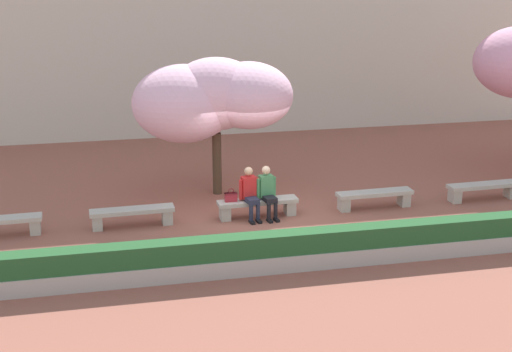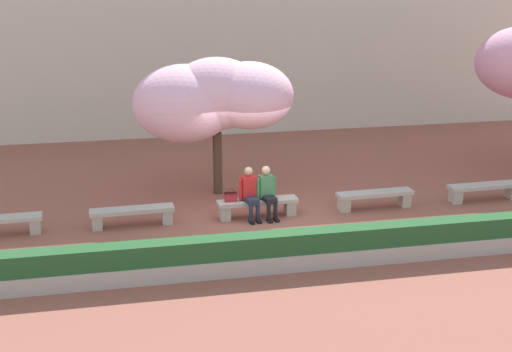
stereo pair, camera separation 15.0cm
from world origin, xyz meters
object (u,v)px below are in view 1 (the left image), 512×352
object	(u,v)px
stone_bench_near_east	(375,197)
cherry_tree_main	(212,98)
stone_bench_center	(258,205)
person_seated_right	(267,190)
stone_bench_near_west	(132,214)
person_seated_left	(250,191)
handbag	(231,196)
stone_bench_east_end	(484,189)

from	to	relation	value
stone_bench_near_east	cherry_tree_main	xyz separation A→B (m)	(-3.85, 2.03, 2.33)
stone_bench_center	person_seated_right	world-z (taller)	person_seated_right
stone_bench_near_west	cherry_tree_main	bearing A→B (deg)	41.46
person_seated_left	handbag	distance (m)	0.48
stone_bench_near_east	person_seated_left	world-z (taller)	person_seated_left
stone_bench_near_east	stone_bench_east_end	xyz separation A→B (m)	(3.07, 0.00, 0.00)
stone_bench_center	handbag	world-z (taller)	handbag
person_seated_left	stone_bench_near_west	bearing A→B (deg)	178.95
person_seated_right	handbag	size ratio (longest dim) A/B	3.81
stone_bench_east_end	person_seated_left	size ratio (longest dim) A/B	1.56
stone_bench_near_east	handbag	xyz separation A→B (m)	(-3.74, 0.01, 0.27)
stone_bench_center	stone_bench_east_end	xyz separation A→B (m)	(6.14, 0.00, 0.00)
stone_bench_center	person_seated_left	size ratio (longest dim) A/B	1.56
person_seated_left	person_seated_right	bearing A→B (deg)	0.01
stone_bench_center	person_seated_left	distance (m)	0.44
person_seated_right	cherry_tree_main	distance (m)	3.02
person_seated_left	person_seated_right	size ratio (longest dim) A/B	1.00
stone_bench_center	stone_bench_near_west	bearing A→B (deg)	180.00
stone_bench_east_end	person_seated_left	distance (m)	6.36
stone_bench_east_end	cherry_tree_main	distance (m)	7.57
stone_bench_center	stone_bench_east_end	distance (m)	6.14
handbag	cherry_tree_main	distance (m)	2.89
stone_bench_east_end	person_seated_right	bearing A→B (deg)	-179.49
stone_bench_east_end	stone_bench_near_east	bearing A→B (deg)	180.00
stone_bench_near_east	person_seated_right	distance (m)	2.86
stone_bench_near_west	handbag	world-z (taller)	handbag
person_seated_right	cherry_tree_main	bearing A→B (deg)	115.90
stone_bench_near_east	handbag	distance (m)	3.75
stone_bench_near_east	handbag	bearing A→B (deg)	179.84
stone_bench_near_west	stone_bench_near_east	bearing A→B (deg)	0.00
stone_bench_center	stone_bench_near_east	distance (m)	3.07
stone_bench_center	handbag	size ratio (longest dim) A/B	5.92
cherry_tree_main	stone_bench_near_west	bearing A→B (deg)	-138.54
stone_bench_near_west	person_seated_left	world-z (taller)	person_seated_left
person_seated_left	cherry_tree_main	world-z (taller)	cherry_tree_main
stone_bench_center	stone_bench_east_end	bearing A→B (deg)	0.00
stone_bench_near_east	person_seated_left	size ratio (longest dim) A/B	1.56
stone_bench_east_end	handbag	bearing A→B (deg)	179.91
stone_bench_center	stone_bench_east_end	size ratio (longest dim) A/B	1.00
stone_bench_center	person_seated_left	world-z (taller)	person_seated_left
handbag	cherry_tree_main	xyz separation A→B (m)	(-0.11, 2.01, 2.06)
stone_bench_center	stone_bench_near_east	world-z (taller)	same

